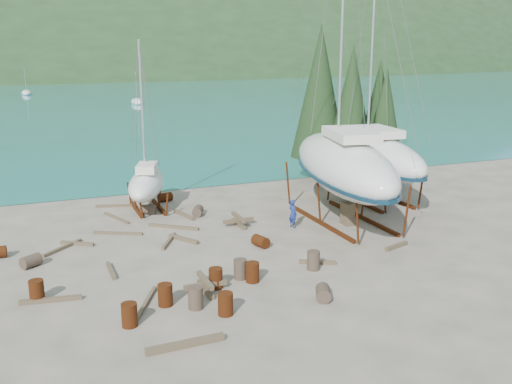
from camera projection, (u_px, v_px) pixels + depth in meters
name	position (u px, v px, depth m)	size (l,w,h in m)	color
ground	(252.00, 262.00, 26.75)	(600.00, 600.00, 0.00)	#595646
bay_water	(35.00, 67.00, 309.22)	(700.00, 700.00, 0.00)	teal
far_hill	(35.00, 66.00, 313.71)	(800.00, 360.00, 110.00)	#21361B
far_house_right	(134.00, 67.00, 207.47)	(6.60, 5.60, 5.60)	beige
cypress_near_right	(351.00, 105.00, 40.70)	(3.60, 3.60, 10.00)	black
cypress_mid_right	(385.00, 120.00, 39.67)	(3.06, 3.06, 8.50)	black
cypress_back_left	(320.00, 92.00, 41.73)	(4.14, 4.14, 11.50)	black
cypress_far_right	(378.00, 110.00, 42.84)	(3.24, 3.24, 9.00)	black
moored_boat_mid	(137.00, 102.00, 102.08)	(2.00, 5.00, 6.05)	silver
moored_boat_far	(26.00, 93.00, 122.35)	(2.00, 5.00, 6.05)	silver
large_sailboat_near	(343.00, 164.00, 32.20)	(6.75, 13.96, 21.13)	silver
large_sailboat_far	(372.00, 155.00, 37.07)	(4.39, 11.95, 18.50)	silver
small_sailboat_shore	(147.00, 183.00, 35.00)	(4.06, 6.71, 10.26)	silver
worker	(293.00, 214.00, 31.75)	(0.58, 0.38, 1.60)	navy
drum_0	(129.00, 315.00, 20.49)	(0.58, 0.58, 0.88)	#592C0F
drum_1	(323.00, 293.00, 22.69)	(0.58, 0.58, 0.88)	#2D2823
drum_3	(225.00, 304.00, 21.37)	(0.58, 0.58, 0.88)	#592C0F
drum_4	(165.00, 197.00, 37.27)	(0.58, 0.58, 0.88)	#592C0F
drum_5	(240.00, 269.00, 24.73)	(0.58, 0.58, 0.88)	#2D2823
drum_6	(261.00, 241.00, 28.74)	(0.58, 0.58, 0.88)	#592C0F
drum_8	(37.00, 291.00, 22.53)	(0.58, 0.58, 0.88)	#592C0F
drum_9	(148.00, 210.00, 34.41)	(0.58, 0.58, 0.88)	#2D2823
drum_10	(216.00, 278.00, 23.75)	(0.58, 0.58, 0.88)	#592C0F
drum_11	(198.00, 211.00, 34.12)	(0.58, 0.58, 0.88)	#2D2823
drum_13	(165.00, 295.00, 22.15)	(0.58, 0.58, 0.88)	#592C0F
drum_14	(253.00, 272.00, 24.39)	(0.58, 0.58, 0.88)	#592C0F
drum_15	(31.00, 261.00, 26.08)	(0.58, 0.58, 0.88)	#2D2823
drum_16	(196.00, 298.00, 21.90)	(0.58, 0.58, 0.88)	#2D2823
drum_17	(313.00, 260.00, 25.76)	(0.58, 0.58, 0.88)	#2D2823
timber_0	(116.00, 218.00, 33.46)	(0.14, 2.74, 0.14)	brown
timber_1	(396.00, 246.00, 28.63)	(0.19, 1.63, 0.19)	brown
timber_3	(146.00, 304.00, 22.24)	(0.15, 3.06, 0.15)	brown
timber_4	(77.00, 244.00, 29.04)	(0.17, 1.81, 0.17)	brown
timber_6	(184.00, 215.00, 34.00)	(0.19, 2.15, 0.19)	brown
timber_7	(317.00, 262.00, 26.50)	(0.17, 1.71, 0.17)	brown
timber_8	(184.00, 239.00, 29.69)	(0.19, 1.99, 0.19)	brown
timber_9	(116.00, 206.00, 36.02)	(0.15, 2.45, 0.15)	brown
timber_10	(173.00, 227.00, 31.76)	(0.16, 2.99, 0.16)	brown
timber_11	(169.00, 241.00, 29.42)	(0.15, 2.44, 0.15)	brown
timber_12	(111.00, 270.00, 25.53)	(0.17, 1.94, 0.17)	brown
timber_14	(51.00, 300.00, 22.53)	(0.18, 2.38, 0.18)	brown
timber_15	(118.00, 233.00, 30.70)	(0.15, 2.72, 0.15)	brown
timber_16	(186.00, 344.00, 19.12)	(0.23, 2.72, 0.23)	brown
timber_17	(63.00, 248.00, 28.42)	(0.16, 2.64, 0.16)	brown
timber_pile_fore	(205.00, 285.00, 23.43)	(1.80, 1.80, 0.60)	brown
timber_pile_aft	(239.00, 221.00, 32.17)	(1.80, 1.80, 0.60)	brown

